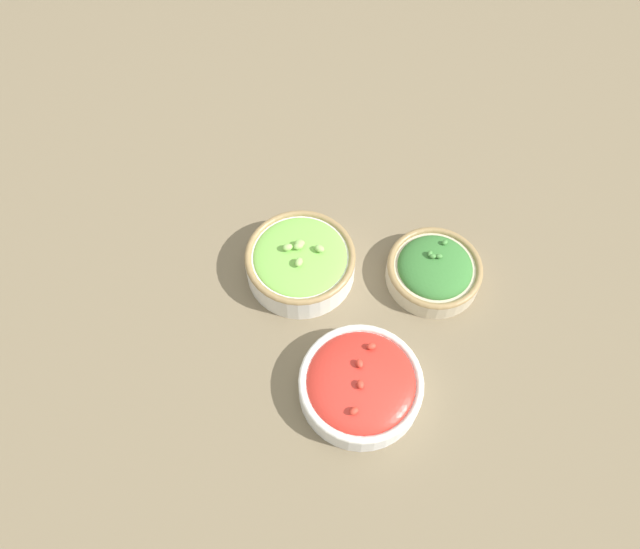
% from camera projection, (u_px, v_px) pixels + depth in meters
% --- Properties ---
extents(ground_plane, '(3.00, 3.00, 0.00)m').
position_uv_depth(ground_plane, '(320.00, 283.00, 1.11)').
color(ground_plane, '#75664C').
extents(bowl_lettuce, '(0.19, 0.19, 0.07)m').
position_uv_depth(bowl_lettuce, '(301.00, 260.00, 1.09)').
color(bowl_lettuce, silver).
rests_on(bowl_lettuce, ground_plane).
extents(bowl_cherry_tomatoes, '(0.20, 0.20, 0.07)m').
position_uv_depth(bowl_cherry_tomatoes, '(361.00, 384.00, 0.98)').
color(bowl_cherry_tomatoes, white).
rests_on(bowl_cherry_tomatoes, ground_plane).
extents(bowl_broccoli, '(0.17, 0.17, 0.07)m').
position_uv_depth(bowl_broccoli, '(434.00, 270.00, 1.09)').
color(bowl_broccoli, beige).
rests_on(bowl_broccoli, ground_plane).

